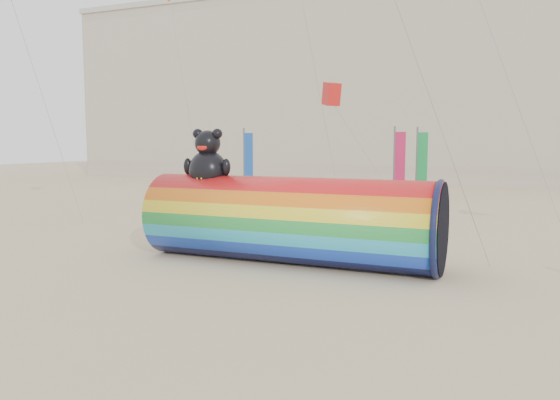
% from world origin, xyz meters
% --- Properties ---
extents(ground, '(160.00, 160.00, 0.00)m').
position_xyz_m(ground, '(0.00, 0.00, 0.00)').
color(ground, '#CCB58C').
rests_on(ground, ground).
extents(hotel_building, '(60.40, 15.40, 20.60)m').
position_xyz_m(hotel_building, '(-12.00, 45.95, 10.31)').
color(hotel_building, '#B7AD99').
rests_on(hotel_building, ground).
extents(windsock_assembly, '(10.77, 3.28, 4.97)m').
position_xyz_m(windsock_assembly, '(0.44, 2.51, 1.65)').
color(windsock_assembly, red).
rests_on(windsock_assembly, ground).
extents(festival_banners, '(10.76, 2.09, 5.20)m').
position_xyz_m(festival_banners, '(-0.59, 14.40, 2.64)').
color(festival_banners, '#59595E').
rests_on(festival_banners, ground).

